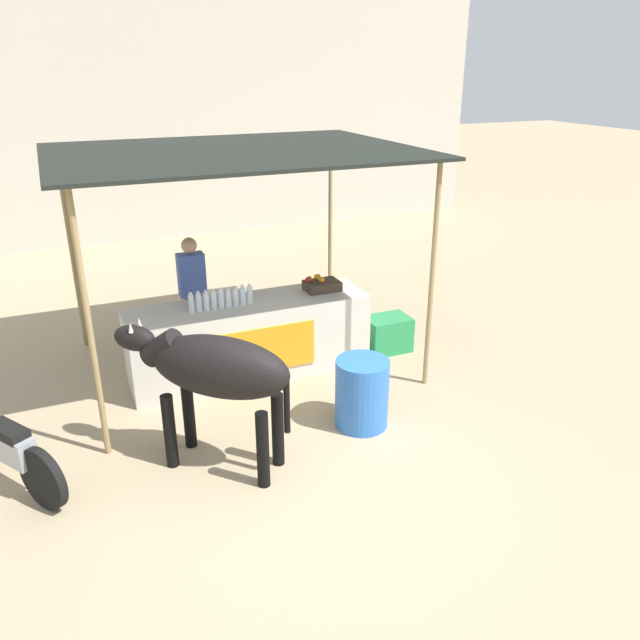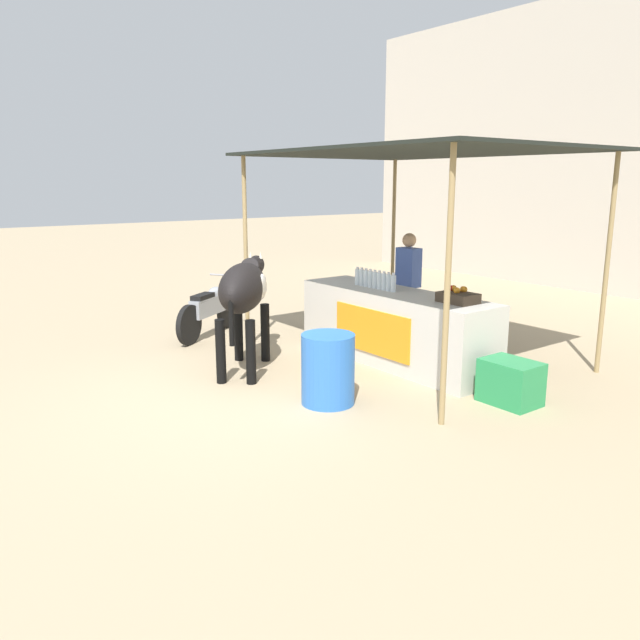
{
  "view_description": "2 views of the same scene",
  "coord_description": "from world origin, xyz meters",
  "px_view_note": "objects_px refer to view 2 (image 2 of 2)",
  "views": [
    {
      "loc": [
        -2.04,
        -4.73,
        3.7
      ],
      "look_at": [
        0.48,
        1.08,
        1.07
      ],
      "focal_mm": 35.0,
      "sensor_mm": 36.0,
      "label": 1
    },
    {
      "loc": [
        5.84,
        -3.43,
        2.37
      ],
      "look_at": [
        0.04,
        0.94,
        0.75
      ],
      "focal_mm": 35.0,
      "sensor_mm": 36.0,
      "label": 2
    }
  ],
  "objects_px": {
    "cow": "(244,290)",
    "motorcycle_parked": "(210,308)",
    "cooler_box": "(510,382)",
    "stall_counter": "(394,327)",
    "vendor_behind_counter": "(408,289)",
    "water_barrel": "(328,369)",
    "fruit_crate": "(458,297)"
  },
  "relations": [
    {
      "from": "water_barrel",
      "to": "stall_counter",
      "type": "bearing_deg",
      "value": 113.56
    },
    {
      "from": "stall_counter",
      "to": "vendor_behind_counter",
      "type": "distance_m",
      "value": 0.99
    },
    {
      "from": "cow",
      "to": "motorcycle_parked",
      "type": "relative_size",
      "value": 1.03
    },
    {
      "from": "stall_counter",
      "to": "cow",
      "type": "xyz_separation_m",
      "value": [
        -0.88,
        -1.76,
        0.55
      ]
    },
    {
      "from": "stall_counter",
      "to": "motorcycle_parked",
      "type": "bearing_deg",
      "value": -155.77
    },
    {
      "from": "fruit_crate",
      "to": "vendor_behind_counter",
      "type": "bearing_deg",
      "value": 155.62
    },
    {
      "from": "cooler_box",
      "to": "water_barrel",
      "type": "xyz_separation_m",
      "value": [
        -1.2,
        -1.58,
        0.15
      ]
    },
    {
      "from": "stall_counter",
      "to": "cooler_box",
      "type": "distance_m",
      "value": 1.95
    },
    {
      "from": "fruit_crate",
      "to": "cooler_box",
      "type": "bearing_deg",
      "value": -9.71
    },
    {
      "from": "cow",
      "to": "fruit_crate",
      "type": "bearing_deg",
      "value": 43.88
    },
    {
      "from": "fruit_crate",
      "to": "cow",
      "type": "relative_size",
      "value": 0.28
    },
    {
      "from": "cooler_box",
      "to": "stall_counter",
      "type": "bearing_deg",
      "value": 177.12
    },
    {
      "from": "stall_counter",
      "to": "water_barrel",
      "type": "xyz_separation_m",
      "value": [
        0.73,
        -1.67,
        -0.09
      ]
    },
    {
      "from": "water_barrel",
      "to": "motorcycle_parked",
      "type": "relative_size",
      "value": 0.5
    },
    {
      "from": "fruit_crate",
      "to": "cooler_box",
      "type": "distance_m",
      "value": 1.23
    },
    {
      "from": "water_barrel",
      "to": "cow",
      "type": "bearing_deg",
      "value": -177.11
    },
    {
      "from": "vendor_behind_counter",
      "to": "water_barrel",
      "type": "relative_size",
      "value": 2.13
    },
    {
      "from": "water_barrel",
      "to": "fruit_crate",
      "type": "bearing_deg",
      "value": 80.96
    },
    {
      "from": "fruit_crate",
      "to": "cooler_box",
      "type": "xyz_separation_m",
      "value": [
        0.92,
        -0.16,
        -0.79
      ]
    },
    {
      "from": "vendor_behind_counter",
      "to": "cow",
      "type": "height_order",
      "value": "vendor_behind_counter"
    },
    {
      "from": "water_barrel",
      "to": "cooler_box",
      "type": "bearing_deg",
      "value": 52.78
    },
    {
      "from": "vendor_behind_counter",
      "to": "water_barrel",
      "type": "bearing_deg",
      "value": -62.73
    },
    {
      "from": "water_barrel",
      "to": "cow",
      "type": "xyz_separation_m",
      "value": [
        -1.61,
        -0.08,
        0.65
      ]
    },
    {
      "from": "stall_counter",
      "to": "cow",
      "type": "relative_size",
      "value": 1.88
    },
    {
      "from": "water_barrel",
      "to": "cow",
      "type": "relative_size",
      "value": 0.48
    },
    {
      "from": "vendor_behind_counter",
      "to": "cooler_box",
      "type": "height_order",
      "value": "vendor_behind_counter"
    },
    {
      "from": "fruit_crate",
      "to": "stall_counter",
      "type": "bearing_deg",
      "value": -176.55
    },
    {
      "from": "vendor_behind_counter",
      "to": "motorcycle_parked",
      "type": "distance_m",
      "value": 3.09
    },
    {
      "from": "fruit_crate",
      "to": "water_barrel",
      "type": "bearing_deg",
      "value": -99.04
    },
    {
      "from": "cow",
      "to": "stall_counter",
      "type": "bearing_deg",
      "value": 63.32
    },
    {
      "from": "motorcycle_parked",
      "to": "water_barrel",
      "type": "bearing_deg",
      "value": -6.52
    },
    {
      "from": "cooler_box",
      "to": "motorcycle_parked",
      "type": "bearing_deg",
      "value": -166.14
    }
  ]
}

